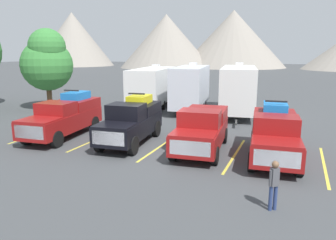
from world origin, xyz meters
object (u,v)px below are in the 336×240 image
object	(u,v)px
camper_trailer_b	(191,86)
pickup_truck_d	(275,133)
camper_trailer_c	(238,88)
person_a	(274,182)
pickup_truck_c	(202,129)
pickup_truck_a	(65,116)
pickup_truck_b	(132,121)
camper_trailer_a	(153,85)

from	to	relation	value
camper_trailer_b	pickup_truck_d	bearing A→B (deg)	-54.10
camper_trailer_c	person_a	bearing A→B (deg)	-75.98
pickup_truck_c	camper_trailer_b	distance (m)	11.10
pickup_truck_a	person_a	bearing A→B (deg)	-22.25
pickup_truck_b	camper_trailer_a	distance (m)	11.21
person_a	camper_trailer_b	bearing A→B (deg)	116.56
camper_trailer_a	person_a	xyz separation A→B (m)	(11.32, -15.72, -1.03)
pickup_truck_b	person_a	size ratio (longest dim) A/B	3.37
pickup_truck_d	camper_trailer_a	size ratio (longest dim) A/B	0.63
pickup_truck_d	person_a	bearing A→B (deg)	-86.04
camper_trailer_a	camper_trailer_b	xyz separation A→B (m)	(3.57, -0.20, 0.11)
pickup_truck_a	pickup_truck_c	distance (m)	8.19
pickup_truck_c	person_a	distance (m)	6.44
camper_trailer_a	pickup_truck_d	bearing A→B (deg)	-43.54
pickup_truck_c	camper_trailer_c	bearing A→B (deg)	90.04
pickup_truck_b	pickup_truck_c	world-z (taller)	pickup_truck_b
pickup_truck_d	camper_trailer_a	bearing A→B (deg)	136.46
camper_trailer_a	camper_trailer_b	bearing A→B (deg)	-3.28
pickup_truck_a	camper_trailer_c	xyz separation A→B (m)	(8.18, 10.39, 0.91)
pickup_truck_a	camper_trailer_b	xyz separation A→B (m)	(4.24, 10.61, 0.88)
camper_trailer_b	camper_trailer_c	distance (m)	3.94
pickup_truck_c	camper_trailer_c	xyz separation A→B (m)	(-0.01, 10.12, 0.99)
pickup_truck_a	pickup_truck_d	world-z (taller)	pickup_truck_a
pickup_truck_b	camper_trailer_a	bearing A→B (deg)	108.81
camper_trailer_c	person_a	world-z (taller)	camper_trailer_c
pickup_truck_a	camper_trailer_b	distance (m)	11.46
camper_trailer_c	pickup_truck_d	bearing A→B (deg)	-70.94
camper_trailer_b	pickup_truck_b	bearing A→B (deg)	-89.78
pickup_truck_d	camper_trailer_c	distance (m)	10.61
camper_trailer_c	pickup_truck_a	bearing A→B (deg)	-128.20
pickup_truck_c	camper_trailer_b	bearing A→B (deg)	110.90
camper_trailer_b	person_a	xyz separation A→B (m)	(7.76, -15.51, -1.14)
camper_trailer_b	camper_trailer_c	bearing A→B (deg)	-3.11
pickup_truck_b	camper_trailer_a	world-z (taller)	camper_trailer_a
camper_trailer_b	camper_trailer_c	world-z (taller)	camper_trailer_c
pickup_truck_a	pickup_truck_c	bearing A→B (deg)	1.93
pickup_truck_c	camper_trailer_a	xyz separation A→B (m)	(-7.51, 10.53, 0.86)
pickup_truck_b	camper_trailer_c	distance (m)	10.93
pickup_truck_d	person_a	xyz separation A→B (m)	(0.37, -5.31, -0.24)
pickup_truck_c	camper_trailer_b	world-z (taller)	camper_trailer_b
camper_trailer_c	person_a	xyz separation A→B (m)	(3.82, -15.30, -1.17)
pickup_truck_a	camper_trailer_a	distance (m)	10.86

